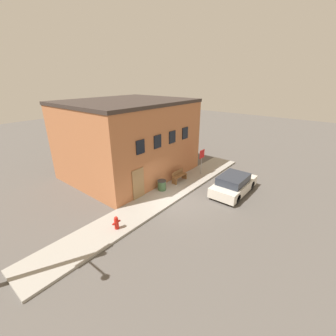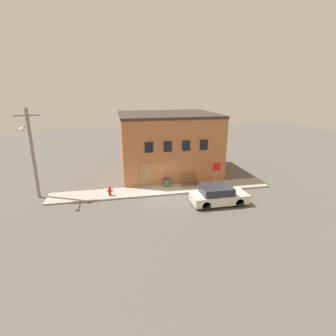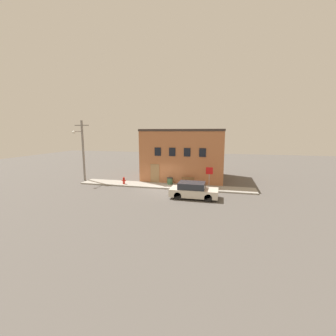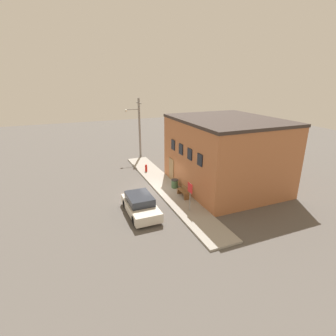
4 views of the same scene
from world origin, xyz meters
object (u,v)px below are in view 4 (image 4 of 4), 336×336
(fire_hydrant, at_px, (146,168))
(trash_bin, at_px, (175,183))
(bench, at_px, (184,192))
(parked_car, at_px, (140,205))
(utility_pole, at_px, (139,126))
(stop_sign, at_px, (190,192))

(fire_hydrant, distance_m, trash_bin, 5.01)
(bench, distance_m, trash_bin, 1.95)
(parked_car, bearing_deg, utility_pole, 163.67)
(stop_sign, relative_size, bench, 1.54)
(parked_car, bearing_deg, stop_sign, 71.20)
(utility_pole, xyz_separation_m, parked_car, (13.49, -3.95, -3.16))
(stop_sign, distance_m, bench, 2.56)
(bench, relative_size, trash_bin, 1.85)
(fire_hydrant, relative_size, bench, 0.55)
(stop_sign, xyz_separation_m, bench, (-2.25, 0.61, -1.05))
(stop_sign, distance_m, trash_bin, 4.40)
(bench, distance_m, parked_car, 4.11)
(fire_hydrant, relative_size, parked_car, 0.18)
(stop_sign, xyz_separation_m, trash_bin, (-4.20, 0.69, -1.11))
(stop_sign, relative_size, utility_pole, 0.30)
(stop_sign, bearing_deg, bench, 164.76)
(stop_sign, bearing_deg, trash_bin, 170.68)
(trash_bin, relative_size, utility_pole, 0.10)
(fire_hydrant, xyz_separation_m, parked_car, (7.96, -3.00, 0.16))
(stop_sign, bearing_deg, fire_hydrant, -177.85)
(fire_hydrant, bearing_deg, stop_sign, 2.15)
(stop_sign, distance_m, utility_pole, 14.80)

